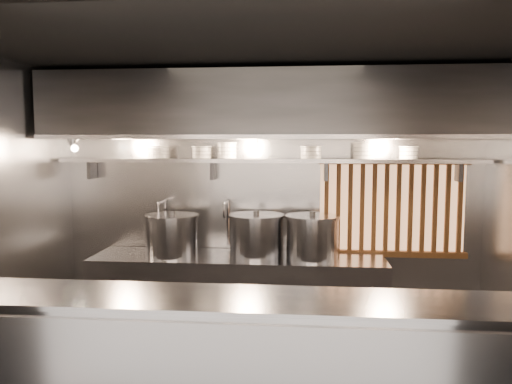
% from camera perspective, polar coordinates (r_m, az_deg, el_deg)
% --- Properties ---
extents(ceiling, '(4.50, 4.50, 0.00)m').
position_cam_1_polar(ceiling, '(3.97, 0.04, 16.33)').
color(ceiling, black).
rests_on(ceiling, wall_back).
extents(wall_back, '(4.50, 0.00, 4.50)m').
position_cam_1_polar(wall_back, '(5.43, 1.54, -1.38)').
color(wall_back, gray).
rests_on(wall_back, floor).
extents(cooking_bench, '(3.00, 0.70, 0.90)m').
position_cam_1_polar(cooking_bench, '(5.31, -2.07, -12.07)').
color(cooking_bench, gray).
rests_on(cooking_bench, floor).
extents(bowl_shelf, '(4.40, 0.34, 0.04)m').
position_cam_1_polar(bowl_shelf, '(5.22, 1.42, 3.62)').
color(bowl_shelf, gray).
rests_on(bowl_shelf, wall_back).
extents(exhaust_hood, '(4.40, 0.81, 0.65)m').
position_cam_1_polar(exhaust_hood, '(5.01, 1.25, 9.77)').
color(exhaust_hood, '#2D2D30').
rests_on(exhaust_hood, ceiling).
extents(wood_screen, '(1.56, 0.09, 1.04)m').
position_cam_1_polar(wood_screen, '(5.46, 15.26, -1.76)').
color(wood_screen, '#FCAF71').
rests_on(wood_screen, wall_back).
extents(faucet_left, '(0.04, 0.30, 0.50)m').
position_cam_1_polar(faucet_left, '(5.51, -10.58, -2.35)').
color(faucet_left, silver).
rests_on(faucet_left, wall_back).
extents(faucet_right, '(0.04, 0.30, 0.50)m').
position_cam_1_polar(faucet_right, '(5.36, -3.36, -2.48)').
color(faucet_right, silver).
rests_on(faucet_right, wall_back).
extents(heat_lamp, '(0.25, 0.35, 0.20)m').
position_cam_1_polar(heat_lamp, '(5.25, -20.22, 5.33)').
color(heat_lamp, gray).
rests_on(heat_lamp, exhaust_hood).
extents(pendant_bulb, '(0.09, 0.09, 0.19)m').
position_cam_1_polar(pendant_bulb, '(5.10, 0.20, 4.49)').
color(pendant_bulb, '#2D2D30').
rests_on(pendant_bulb, exhaust_hood).
extents(stock_pot_left, '(0.67, 0.67, 0.47)m').
position_cam_1_polar(stock_pot_left, '(5.24, -9.60, -4.87)').
color(stock_pot_left, gray).
rests_on(stock_pot_left, cooking_bench).
extents(stock_pot_mid, '(0.65, 0.65, 0.47)m').
position_cam_1_polar(stock_pot_mid, '(5.15, 0.04, -4.94)').
color(stock_pot_mid, gray).
rests_on(stock_pot_mid, cooking_bench).
extents(stock_pot_right, '(0.71, 0.71, 0.48)m').
position_cam_1_polar(stock_pot_right, '(5.07, 6.45, -5.11)').
color(stock_pot_right, gray).
rests_on(stock_pot_right, cooking_bench).
extents(bowl_stack_0, '(0.24, 0.24, 0.13)m').
position_cam_1_polar(bowl_stack_0, '(5.42, -11.07, 4.50)').
color(bowl_stack_0, white).
rests_on(bowl_stack_0, bowl_shelf).
extents(bowl_stack_1, '(0.22, 0.22, 0.13)m').
position_cam_1_polar(bowl_stack_1, '(5.31, -6.20, 4.55)').
color(bowl_stack_1, white).
rests_on(bowl_stack_1, bowl_shelf).
extents(bowl_stack_2, '(0.22, 0.22, 0.17)m').
position_cam_1_polar(bowl_stack_2, '(5.26, -3.36, 4.77)').
color(bowl_stack_2, white).
rests_on(bowl_stack_2, bowl_shelf).
extents(bowl_stack_3, '(0.23, 0.23, 0.13)m').
position_cam_1_polar(bowl_stack_3, '(5.20, 6.30, 4.53)').
color(bowl_stack_3, white).
rests_on(bowl_stack_3, bowl_shelf).
extents(bowl_stack_4, '(0.23, 0.23, 0.17)m').
position_cam_1_polar(bowl_stack_4, '(5.24, 12.23, 4.65)').
color(bowl_stack_4, white).
rests_on(bowl_stack_4, bowl_shelf).
extents(bowl_stack_5, '(0.20, 0.20, 0.13)m').
position_cam_1_polar(bowl_stack_5, '(5.31, 17.06, 4.34)').
color(bowl_stack_5, white).
rests_on(bowl_stack_5, bowl_shelf).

